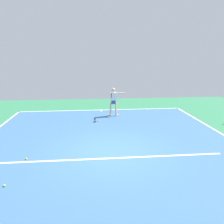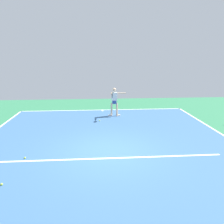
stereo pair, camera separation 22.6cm
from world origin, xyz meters
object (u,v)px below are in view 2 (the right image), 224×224
(tennis_player, at_px, (114,100))
(tennis_ball_far_corner, at_px, (25,158))
(tennis_ball_near_service_line, at_px, (2,184))
(tennis_ball_near_player, at_px, (99,121))

(tennis_player, distance_m, tennis_ball_far_corner, 6.78)
(tennis_ball_near_service_line, distance_m, tennis_ball_near_player, 6.85)
(tennis_ball_near_player, height_order, tennis_ball_far_corner, same)
(tennis_player, height_order, tennis_ball_near_player, tennis_player)
(tennis_ball_near_service_line, relative_size, tennis_ball_near_player, 1.00)
(tennis_ball_far_corner, bearing_deg, tennis_ball_near_service_line, 85.09)
(tennis_ball_near_service_line, relative_size, tennis_ball_far_corner, 1.00)
(tennis_ball_near_service_line, height_order, tennis_ball_near_player, same)
(tennis_ball_near_service_line, bearing_deg, tennis_player, -117.77)
(tennis_ball_near_service_line, bearing_deg, tennis_ball_near_player, -114.96)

